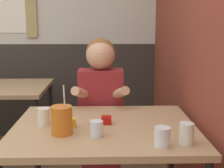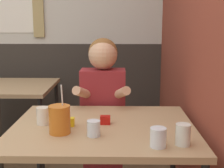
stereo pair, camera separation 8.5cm
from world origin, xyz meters
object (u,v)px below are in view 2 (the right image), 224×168
main_table (103,135)px  cocktail_pitcher (60,119)px  background_table (13,93)px  person_seated (103,111)px

main_table → cocktail_pitcher: bearing=-150.3°
main_table → background_table: (-0.94, 1.19, -0.02)m
person_seated → background_table: bearing=146.3°
person_seated → cocktail_pitcher: (-0.21, -0.71, 0.16)m
main_table → background_table: 1.52m
main_table → background_table: same height
main_table → person_seated: 0.58m
main_table → person_seated: person_seated is taller
background_table → person_seated: (0.92, -0.61, 0.00)m
main_table → cocktail_pitcher: cocktail_pitcher is taller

